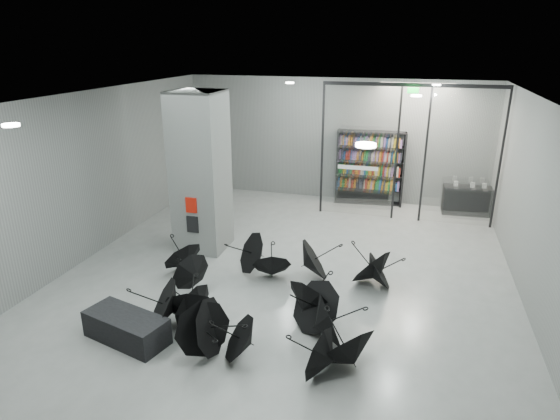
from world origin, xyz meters
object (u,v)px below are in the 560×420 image
(bench, at_px, (126,327))
(umbrella_cluster, at_px, (270,302))
(bookshelf, at_px, (370,168))
(column, at_px, (201,173))
(shop_counter, at_px, (467,200))

(bench, height_order, umbrella_cluster, umbrella_cluster)
(bench, relative_size, bookshelf, 0.65)
(column, distance_m, bench, 4.55)
(bench, bearing_deg, shop_counter, 68.31)
(column, height_order, umbrella_cluster, column)
(shop_counter, xyz_separation_m, umbrella_cluster, (-4.17, -7.29, -0.12))
(column, height_order, bench, column)
(column, distance_m, umbrella_cluster, 4.17)
(shop_counter, bearing_deg, bookshelf, 172.53)
(bookshelf, bearing_deg, shop_counter, -10.26)
(bookshelf, xyz_separation_m, umbrella_cluster, (-1.11, -7.51, -0.88))
(bench, distance_m, bookshelf, 9.59)
(bench, bearing_deg, column, 109.90)
(bookshelf, bearing_deg, column, -134.41)
(column, xyz_separation_m, umbrella_cluster, (2.64, -2.76, -1.68))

